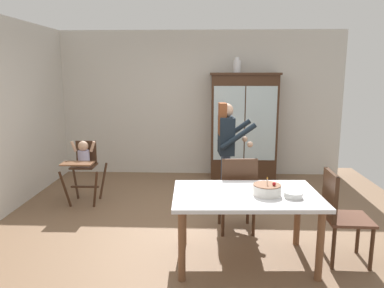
% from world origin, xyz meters
% --- Properties ---
extents(ground_plane, '(6.24, 6.24, 0.00)m').
position_xyz_m(ground_plane, '(0.00, 0.00, 0.00)').
color(ground_plane, brown).
extents(wall_back, '(5.32, 0.06, 2.70)m').
position_xyz_m(wall_back, '(0.00, 2.63, 1.35)').
color(wall_back, beige).
rests_on(wall_back, ground_plane).
extents(china_cabinet, '(1.25, 0.48, 1.93)m').
position_xyz_m(china_cabinet, '(0.81, 2.37, 0.97)').
color(china_cabinet, '#422819').
rests_on(china_cabinet, ground_plane).
extents(ceramic_vase, '(0.13, 0.13, 0.27)m').
position_xyz_m(ceramic_vase, '(0.67, 2.37, 2.05)').
color(ceramic_vase, white).
rests_on(ceramic_vase, china_cabinet).
extents(high_chair_with_toddler, '(0.58, 0.69, 0.95)m').
position_xyz_m(high_chair_with_toddler, '(-1.68, 0.86, 0.65)').
color(high_chair_with_toddler, '#422819').
rests_on(high_chair_with_toddler, ground_plane).
extents(adult_person, '(0.53, 0.51, 1.53)m').
position_xyz_m(adult_person, '(0.42, 0.69, 0.97)').
color(adult_person, '#33425B').
rests_on(adult_person, ground_plane).
extents(dining_table, '(1.52, 1.00, 0.74)m').
position_xyz_m(dining_table, '(0.55, -0.81, 0.65)').
color(dining_table, silver).
rests_on(dining_table, ground_plane).
extents(birthday_cake, '(0.28, 0.28, 0.19)m').
position_xyz_m(birthday_cake, '(0.75, -0.85, 0.79)').
color(birthday_cake, white).
rests_on(birthday_cake, dining_table).
extents(serving_bowl, '(0.18, 0.18, 0.05)m').
position_xyz_m(serving_bowl, '(1.00, -0.92, 0.77)').
color(serving_bowl, silver).
rests_on(serving_bowl, dining_table).
extents(dining_chair_far_side, '(0.47, 0.47, 0.96)m').
position_xyz_m(dining_chair_far_side, '(0.53, -0.13, 0.56)').
color(dining_chair_far_side, '#422819').
rests_on(dining_chair_far_side, ground_plane).
extents(dining_chair_right_end, '(0.45, 0.45, 0.96)m').
position_xyz_m(dining_chair_right_end, '(1.51, -0.76, 0.56)').
color(dining_chair_right_end, '#422819').
rests_on(dining_chair_right_end, ground_plane).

